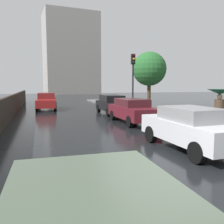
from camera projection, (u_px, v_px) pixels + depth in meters
ground at (177, 205)px, 4.46m from camera, size 120.00×120.00×0.00m
car_red_near_kerb at (47, 101)px, 21.49m from camera, size 1.94×4.46×1.51m
car_white_mid_road at (190, 127)px, 8.25m from camera, size 1.89×4.17×1.47m
car_maroon_behind_camera at (132, 110)px, 14.08m from camera, size 1.79×4.30×1.41m
car_black_far_lane at (112, 104)px, 18.52m from camera, size 1.74×4.48×1.44m
pedestrian_with_umbrella_near at (220, 99)px, 10.18m from camera, size 1.03×1.03×1.91m
traffic_light at (133, 72)px, 17.69m from camera, size 0.26×0.39×4.35m
street_tree_near at (149, 69)px, 20.24m from camera, size 2.87×2.87×5.01m
distant_tower at (71, 54)px, 58.96m from camera, size 13.40×10.43×19.40m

